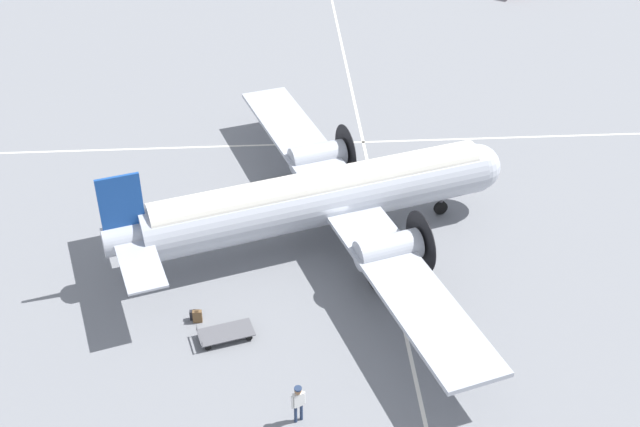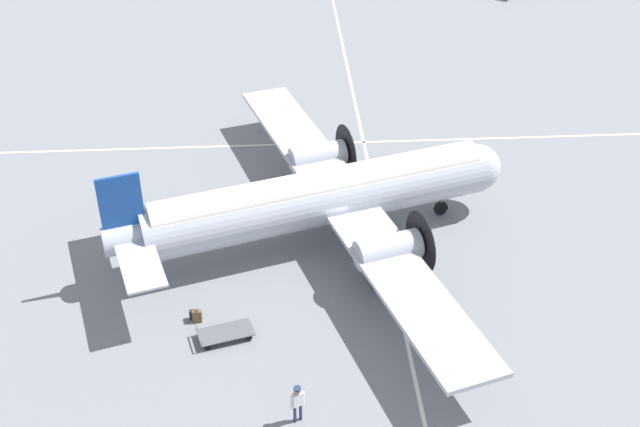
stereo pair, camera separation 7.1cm
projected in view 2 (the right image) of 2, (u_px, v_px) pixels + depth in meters
ground_plane at (320, 241)px, 37.77m from camera, size 300.00×300.00×0.00m
apron_line_eastwest at (310, 144)px, 45.55m from camera, size 120.00×0.16×0.01m
apron_line_northsouth at (385, 238)px, 37.92m from camera, size 0.16×120.00×0.01m
airliner_main at (328, 196)px, 36.53m from camera, size 19.04×24.39×5.46m
crew_foreground at (297, 400)px, 28.13m from camera, size 0.51×0.37×1.65m
suitcase_near_door at (195, 315)px, 33.10m from camera, size 0.42×0.19×0.47m
suitcase_upright_spare at (197, 316)px, 32.93m from camera, size 0.38×0.20×0.60m
baggage_cart at (225, 333)px, 32.10m from camera, size 2.41×1.63×0.56m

